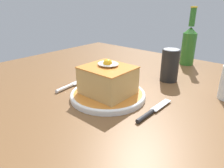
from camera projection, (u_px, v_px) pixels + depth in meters
The scene contains 7 objects.
dining_table at pixel (137, 110), 0.79m from camera, with size 1.39×1.01×0.77m.
main_plate at pixel (108, 95), 0.66m from camera, with size 0.24×0.24×0.02m.
sandwich_meal at pixel (108, 81), 0.65m from camera, with size 0.22×0.22×0.12m.
fork at pixel (69, 86), 0.74m from camera, with size 0.03×0.14×0.01m.
knife at pixel (150, 113), 0.57m from camera, with size 0.02×0.17×0.01m.
soda_can at pixel (170, 65), 0.78m from camera, with size 0.07×0.07×0.12m.
beer_bottle_green at pixel (189, 44), 0.97m from camera, with size 0.06×0.06×0.27m.
Camera 1 is at (0.38, -0.59, 1.07)m, focal length 33.06 mm.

